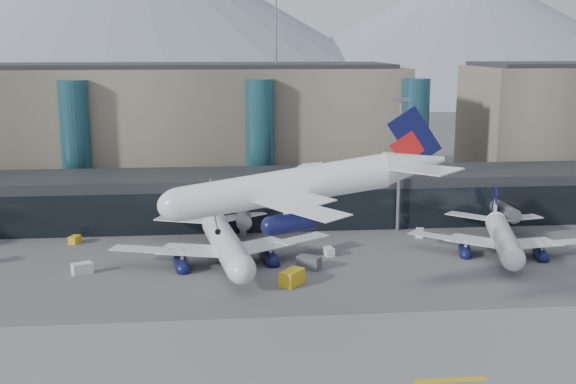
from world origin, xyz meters
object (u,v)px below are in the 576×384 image
object	(u,v)px
jet_parked_right	(502,228)
veh_d	(420,233)
veh_g	(329,252)
veh_h	(292,277)
veh_b	(75,240)
veh_a	(82,268)
hero_jet	(312,175)
lightmast_mid	(400,157)
veh_c	(309,262)
jet_parked_mid	(223,231)

from	to	relation	value
jet_parked_right	veh_d	world-z (taller)	jet_parked_right
veh_g	veh_h	size ratio (longest dim) A/B	0.60
veh_b	veh_g	xyz separation A→B (m)	(44.72, -12.29, 0.04)
veh_a	veh_d	world-z (taller)	veh_a
hero_jet	jet_parked_right	world-z (taller)	hero_jet
veh_g	veh_b	bearing A→B (deg)	-116.33
lightmast_mid	veh_d	xyz separation A→B (m)	(2.96, -5.06, -13.66)
lightmast_mid	hero_jet	xyz separation A→B (m)	(-23.46, -50.18, 6.00)
veh_g	jet_parked_right	bearing A→B (deg)	78.58
jet_parked_right	veh_c	bearing A→B (deg)	116.11
veh_c	hero_jet	bearing A→B (deg)	-61.99
jet_parked_mid	veh_a	distance (m)	23.28
jet_parked_mid	hero_jet	bearing A→B (deg)	-171.47
veh_d	jet_parked_right	bearing A→B (deg)	-113.98
veh_b	veh_a	bearing A→B (deg)	-146.65
veh_d	veh_h	distance (m)	36.54
veh_a	veh_h	bearing A→B (deg)	-40.73
veh_c	jet_parked_right	bearing A→B (deg)	45.66
veh_h	jet_parked_right	bearing A→B (deg)	-31.86
jet_parked_mid	veh_c	bearing A→B (deg)	-125.02
veh_b	veh_d	distance (m)	63.61
jet_parked_mid	veh_d	distance (m)	38.52
lightmast_mid	veh_d	world-z (taller)	lightmast_mid
veh_a	veh_c	distance (m)	35.88
hero_jet	jet_parked_mid	size ratio (longest dim) A/B	0.92
lightmast_mid	veh_a	size ratio (longest dim) A/B	8.24
veh_h	veh_a	bearing A→B (deg)	112.81
lightmast_mid	hero_jet	world-z (taller)	hero_jet
veh_c	veh_g	distance (m)	8.15
hero_jet	jet_parked_right	bearing A→B (deg)	45.53
jet_parked_right	veh_b	world-z (taller)	jet_parked_right
jet_parked_mid	veh_d	bearing A→B (deg)	-82.50
hero_jet	veh_a	bearing A→B (deg)	141.85
lightmast_mid	veh_d	size ratio (longest dim) A/B	9.70
jet_parked_right	veh_c	size ratio (longest dim) A/B	9.08
veh_g	veh_a	bearing A→B (deg)	-92.42
jet_parked_mid	veh_h	distance (m)	18.14
jet_parked_right	veh_c	world-z (taller)	jet_parked_right
veh_d	veh_h	world-z (taller)	veh_h
jet_parked_mid	veh_h	bearing A→B (deg)	-153.26
veh_a	veh_c	world-z (taller)	veh_c
hero_jet	veh_g	xyz separation A→B (m)	(7.57, 34.74, -19.70)
veh_d	veh_g	bearing A→B (deg)	137.67
veh_c	veh_h	xyz separation A→B (m)	(-3.55, -7.63, 0.10)
lightmast_mid	veh_a	distance (m)	61.54
hero_jet	jet_parked_mid	distance (m)	39.52
veh_b	veh_g	bearing A→B (deg)	-85.99
veh_b	jet_parked_mid	bearing A→B (deg)	-95.31
lightmast_mid	jet_parked_right	world-z (taller)	lightmast_mid
veh_a	veh_g	world-z (taller)	veh_a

